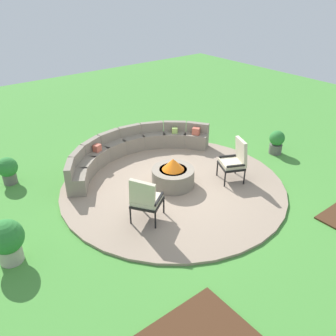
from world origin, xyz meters
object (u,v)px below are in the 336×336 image
at_px(lounge_chair_front_left, 145,199).
at_px(potted_plant_0, 7,240).
at_px(lounge_chair_front_right, 235,160).
at_px(potted_plant_1, 277,141).
at_px(potted_plant_2, 8,169).
at_px(curved_stone_bench, 131,149).
at_px(fire_pit, 173,175).

distance_m(lounge_chair_front_left, potted_plant_0, 2.69).
distance_m(lounge_chair_front_right, potted_plant_0, 5.41).
distance_m(potted_plant_1, potted_plant_2, 7.38).
height_order(potted_plant_0, potted_plant_2, potted_plant_0).
bearing_deg(potted_plant_1, curved_stone_bench, 147.83).
xyz_separation_m(curved_stone_bench, potted_plant_1, (3.59, -2.26, 0.03)).
height_order(curved_stone_bench, lounge_chair_front_left, lounge_chair_front_left).
distance_m(curved_stone_bench, lounge_chair_front_right, 2.98).
height_order(potted_plant_1, potted_plant_2, potted_plant_2).
relative_size(fire_pit, potted_plant_2, 1.49).
xyz_separation_m(lounge_chair_front_right, potted_plant_2, (-4.52, 3.45, -0.23)).
bearing_deg(fire_pit, lounge_chair_front_right, -28.12).
bearing_deg(potted_plant_2, fire_pit, -40.82).
height_order(fire_pit, curved_stone_bench, fire_pit).
bearing_deg(curved_stone_bench, potted_plant_0, -152.67).
bearing_deg(potted_plant_1, lounge_chair_front_right, -170.70).
bearing_deg(potted_plant_2, curved_stone_bench, -14.90).
bearing_deg(potted_plant_0, lounge_chair_front_left, -13.00).
bearing_deg(lounge_chair_front_right, lounge_chair_front_left, 116.43).
relative_size(curved_stone_bench, potted_plant_2, 6.56).
bearing_deg(fire_pit, lounge_chair_front_left, -150.09).
relative_size(curved_stone_bench, potted_plant_1, 6.57).
height_order(curved_stone_bench, potted_plant_2, curved_stone_bench).
height_order(lounge_chair_front_left, potted_plant_0, lounge_chair_front_left).
bearing_deg(fire_pit, potted_plant_1, -6.11).
bearing_deg(potted_plant_1, potted_plant_0, 178.47).
xyz_separation_m(lounge_chair_front_left, lounge_chair_front_right, (2.75, 0.04, 0.01)).
xyz_separation_m(potted_plant_0, potted_plant_2, (0.86, 2.89, -0.09)).
bearing_deg(lounge_chair_front_right, potted_plant_1, -55.19).
bearing_deg(potted_plant_0, lounge_chair_front_right, -5.95).
distance_m(fire_pit, lounge_chair_front_right, 1.60).
height_order(fire_pit, potted_plant_2, fire_pit).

